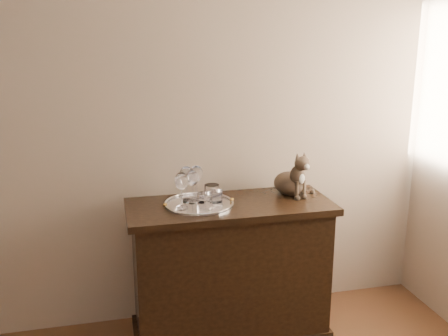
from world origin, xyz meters
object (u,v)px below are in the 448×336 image
at_px(cat, 290,172).
at_px(wine_glass_c, 182,190).
at_px(wine_glass_a, 186,184).
at_px(tumbler_b, 205,201).
at_px(tumbler_c, 212,193).
at_px(wine_glass_b, 196,182).
at_px(wine_glass_d, 192,187).
at_px(tumbler_a, 216,198).
at_px(tray, 199,205).
at_px(sideboard, 230,270).

bearing_deg(cat, wine_glass_c, 172.09).
relative_size(wine_glass_a, tumbler_b, 2.22).
distance_m(tumbler_b, tumbler_c, 0.16).
relative_size(wine_glass_b, wine_glass_d, 1.08).
bearing_deg(tumbler_a, wine_glass_b, 122.78).
xyz_separation_m(tray, cat, (0.58, 0.07, 0.14)).
distance_m(wine_glass_b, wine_glass_c, 0.17).
bearing_deg(tumbler_b, wine_glass_a, 113.41).
xyz_separation_m(wine_glass_a, tumbler_c, (0.14, -0.03, -0.06)).
height_order(tray, tumbler_c, tumbler_c).
bearing_deg(tray, wine_glass_a, 129.67).
bearing_deg(cat, wine_glass_d, 165.27).
height_order(wine_glass_c, cat, cat).
distance_m(sideboard, wine_glass_a, 0.60).
bearing_deg(wine_glass_c, wine_glass_d, 48.83).
height_order(tray, wine_glass_d, wine_glass_d).
relative_size(wine_glass_d, tumbler_a, 2.18).
bearing_deg(tray, tumbler_c, 25.26).
height_order(wine_glass_b, tumbler_b, wine_glass_b).
bearing_deg(tumbler_c, wine_glass_c, -155.46).
xyz_separation_m(wine_glass_b, tumbler_a, (0.09, -0.13, -0.06)).
bearing_deg(wine_glass_c, tumbler_a, 0.53).
bearing_deg(tumbler_a, tumbler_b, -144.20).
height_order(wine_glass_a, wine_glass_d, wine_glass_a).
xyz_separation_m(tray, wine_glass_c, (-0.11, -0.05, 0.11)).
xyz_separation_m(sideboard, wine_glass_a, (-0.24, 0.08, 0.54)).
height_order(sideboard, cat, cat).
xyz_separation_m(tumbler_b, cat, (0.57, 0.17, 0.09)).
relative_size(tumbler_b, cat, 0.33).
bearing_deg(sideboard, wine_glass_b, 151.15).
distance_m(wine_glass_d, tumbler_a, 0.15).
relative_size(tray, cat, 1.41).
xyz_separation_m(wine_glass_a, cat, (0.64, -0.00, 0.03)).
bearing_deg(tray, sideboard, -3.21).
height_order(wine_glass_d, tumbler_b, wine_glass_d).
bearing_deg(wine_glass_b, tumbler_c, -30.94).
relative_size(wine_glass_a, wine_glass_d, 1.10).
bearing_deg(wine_glass_d, cat, 3.09).
bearing_deg(sideboard, tray, 176.79).
distance_m(tray, wine_glass_b, 0.14).
height_order(tray, tumbler_b, tumbler_b).
bearing_deg(cat, wine_glass_b, 160.57).
bearing_deg(sideboard, wine_glass_d, 166.80).
relative_size(wine_glass_c, cat, 0.74).
bearing_deg(cat, tumbler_a, 175.68).
relative_size(tumbler_a, cat, 0.31).
xyz_separation_m(tumbler_b, tumbler_c, (0.07, 0.14, 0.00)).
distance_m(wine_glass_a, wine_glass_d, 0.05).
bearing_deg(wine_glass_d, wine_glass_a, 131.86).
height_order(wine_glass_b, tumbler_a, wine_glass_b).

